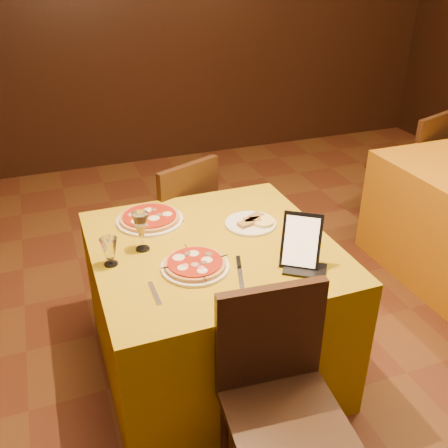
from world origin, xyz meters
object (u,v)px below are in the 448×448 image
object	(u,v)px
pizza_near	(195,265)
water_glass	(110,252)
main_table	(213,309)
pizza_far	(150,219)
chair_main_far	(171,224)
wine_glass	(141,231)
chair_main_near	(285,418)
chair_side_far	(403,166)
tablet	(301,241)

from	to	relation	value
pizza_near	water_glass	distance (m)	0.37
main_table	pizza_far	xyz separation A→B (m)	(-0.22, 0.33, 0.39)
chair_main_far	wine_glass	xyz separation A→B (m)	(-0.31, -0.72, 0.39)
chair_main_near	pizza_near	distance (m)	0.72
main_table	wine_glass	size ratio (longest dim) A/B	5.79
chair_side_far	wine_glass	bearing A→B (deg)	4.08
tablet	main_table	bearing A→B (deg)	170.74
main_table	chair_main_far	xyz separation A→B (m)	(0.00, 0.79, 0.08)
chair_main_near	chair_side_far	size ratio (longest dim) A/B	1.00
chair_side_far	pizza_far	bearing A→B (deg)	-0.75
chair_main_far	water_glass	xyz separation A→B (m)	(-0.47, -0.79, 0.36)
water_glass	pizza_near	bearing A→B (deg)	-25.14
main_table	tablet	xyz separation A→B (m)	(0.30, -0.29, 0.49)
pizza_far	chair_main_far	bearing A→B (deg)	64.60
chair_main_far	water_glass	distance (m)	0.99
chair_main_far	pizza_near	size ratio (longest dim) A/B	3.06
pizza_far	tablet	distance (m)	0.81
main_table	pizza_near	xyz separation A→B (m)	(-0.14, -0.16, 0.39)
chair_main_near	chair_main_far	xyz separation A→B (m)	(0.00, 1.58, 0.00)
chair_main_far	chair_side_far	world-z (taller)	same
main_table	pizza_near	bearing A→B (deg)	-130.21
main_table	pizza_far	world-z (taller)	pizza_far
main_table	tablet	world-z (taller)	tablet
pizza_far	tablet	bearing A→B (deg)	-49.95
main_table	pizza_far	bearing A→B (deg)	124.12
chair_main_near	chair_side_far	distance (m)	2.72
chair_main_near	chair_main_far	world-z (taller)	same
pizza_near	wine_glass	world-z (taller)	wine_glass
pizza_far	pizza_near	bearing A→B (deg)	-80.04
water_glass	pizza_far	bearing A→B (deg)	52.84
pizza_far	wine_glass	world-z (taller)	wine_glass
chair_main_near	tablet	world-z (taller)	tablet
main_table	chair_main_far	bearing A→B (deg)	90.00
chair_main_near	chair_main_far	distance (m)	1.58
water_glass	chair_main_near	bearing A→B (deg)	-59.14
wine_glass	water_glass	bearing A→B (deg)	-154.28
pizza_far	water_glass	world-z (taller)	water_glass
pizza_near	pizza_far	xyz separation A→B (m)	(-0.09, 0.49, 0.00)
chair_side_far	tablet	bearing A→B (deg)	19.62
main_table	wine_glass	world-z (taller)	wine_glass
tablet	water_glass	bearing A→B (deg)	-165.49
chair_main_far	pizza_near	xyz separation A→B (m)	(-0.14, -0.95, 0.31)
chair_side_far	water_glass	size ratio (longest dim) A/B	7.00
main_table	water_glass	xyz separation A→B (m)	(-0.47, -0.00, 0.44)
wine_glass	tablet	distance (m)	0.71
main_table	chair_main_far	distance (m)	0.80
chair_main_near	chair_side_far	bearing A→B (deg)	48.29
chair_main_far	pizza_near	distance (m)	1.01
chair_main_near	pizza_far	size ratio (longest dim) A/B	2.70
pizza_near	tablet	distance (m)	0.47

